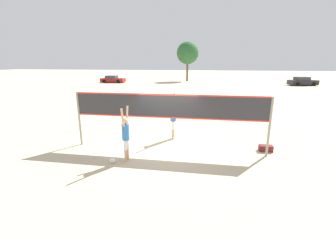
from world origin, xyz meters
TOP-DOWN VIEW (x-y plane):
  - ground_plane at (0.00, 0.00)m, footprint 200.00×200.00m
  - volleyball_net at (0.00, 0.00)m, footprint 8.37×0.10m
  - player_spiker at (-1.41, -1.41)m, footprint 0.28×0.71m
  - player_blocker at (0.01, 1.51)m, footprint 0.28×0.72m
  - volleyball at (-1.88, -1.69)m, footprint 0.23×0.23m
  - gear_bag at (4.23, 0.53)m, footprint 0.56×0.31m
  - parked_car_near at (17.42, 31.68)m, footprint 4.65×2.66m
  - parked_car_mid at (-15.86, 31.50)m, footprint 4.45×1.97m
  - tree_left_cluster at (-2.29, 37.75)m, footprint 4.40×4.40m

SIDE VIEW (x-z plane):
  - ground_plane at x=0.00m, z-range 0.00..0.00m
  - volleyball at x=-1.88m, z-range 0.00..0.23m
  - gear_bag at x=4.23m, z-range 0.00..0.27m
  - parked_car_mid at x=-15.86m, z-range -0.06..1.25m
  - parked_car_near at x=17.42m, z-range -0.07..1.35m
  - player_spiker at x=-1.41m, z-range 0.06..2.22m
  - player_blocker at x=0.01m, z-range 0.07..2.36m
  - volleyball_net at x=0.00m, z-range 0.58..3.06m
  - tree_left_cluster at x=-2.29m, z-range 1.65..9.40m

